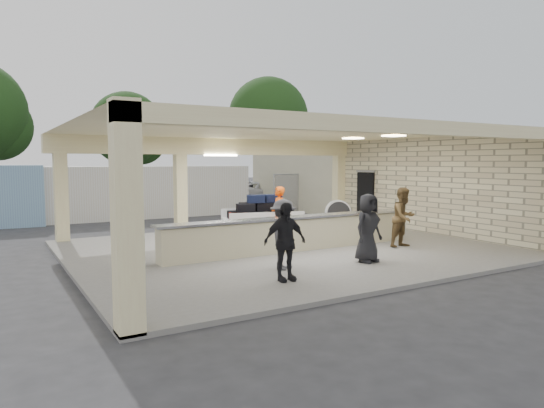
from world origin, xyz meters
TOP-DOWN VIEW (x-y plane):
  - ground at (0.00, 0.00)m, footprint 120.00×120.00m
  - pavilion at (0.21, 0.66)m, footprint 12.01×10.00m
  - baggage_counter at (0.00, -0.50)m, footprint 8.20×0.58m
  - luggage_cart at (0.26, 1.95)m, footprint 2.78×2.11m
  - drum_fan at (4.01, 2.57)m, footprint 1.01×0.76m
  - baggage_handler at (0.46, 1.15)m, footprint 0.65×0.72m
  - passenger_a at (3.09, -1.70)m, footprint 0.89×0.45m
  - passenger_b at (-2.15, -3.39)m, footprint 1.00×0.40m
  - passenger_c at (-1.59, -2.42)m, footprint 0.99×1.06m
  - passenger_d at (0.70, -2.80)m, footprint 0.90×0.49m
  - car_white_a at (7.43, 13.68)m, footprint 5.60×3.60m
  - car_white_b at (11.00, 13.83)m, footprint 4.41×3.20m
  - car_dark at (7.68, 15.61)m, footprint 4.15×1.55m
  - container_white at (-1.57, 11.00)m, footprint 11.18×2.24m
  - fence at (11.00, 9.00)m, footprint 12.06×0.06m
  - tree_mid at (2.32, 26.16)m, footprint 6.00×5.60m
  - tree_right at (14.32, 25.16)m, footprint 7.20×7.00m
  - adjacent_building at (9.50, 10.00)m, footprint 6.00×8.00m

SIDE VIEW (x-z plane):
  - ground at x=0.00m, z-range 0.00..0.00m
  - baggage_counter at x=0.00m, z-range 0.10..1.08m
  - car_white_b at x=11.00m, z-range 0.00..1.31m
  - drum_fan at x=4.01m, z-range 0.14..1.22m
  - car_dark at x=7.68m, z-range 0.00..1.37m
  - car_white_a at x=7.43m, z-range 0.00..1.48m
  - luggage_cart at x=0.26m, z-range 0.15..1.60m
  - passenger_c at x=-1.59m, z-range 0.10..1.77m
  - passenger_b at x=-2.15m, z-range 0.10..1.79m
  - passenger_d at x=0.70m, z-range 0.10..1.84m
  - baggage_handler at x=0.46m, z-range 0.10..1.85m
  - passenger_a at x=3.09m, z-range 0.10..1.88m
  - fence at x=11.00m, z-range 0.04..2.07m
  - container_white at x=-1.57m, z-range 0.00..2.42m
  - pavilion at x=0.21m, z-range -0.43..3.12m
  - adjacent_building at x=9.50m, z-range 0.00..3.20m
  - tree_mid at x=2.32m, z-range 0.96..8.96m
  - tree_right at x=14.32m, z-range 1.21..11.21m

